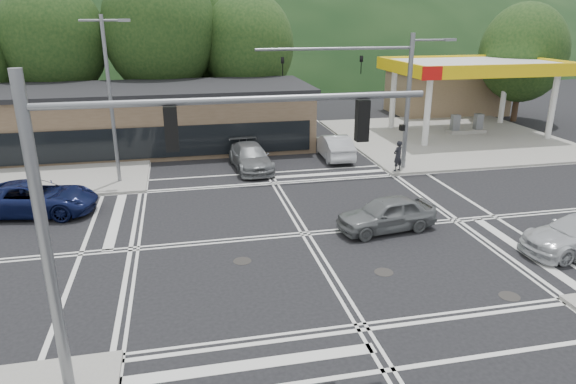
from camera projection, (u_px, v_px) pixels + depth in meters
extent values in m
plane|color=black|center=(305.00, 234.00, 22.23)|extent=(120.00, 120.00, 0.00)
cube|color=gray|center=(449.00, 138.00, 39.03)|extent=(16.00, 16.00, 0.15)
cube|color=gray|center=(24.00, 160.00, 33.06)|extent=(16.00, 16.00, 0.15)
cylinder|color=silver|center=(427.00, 112.00, 35.79)|extent=(0.44, 0.44, 5.00)
cylinder|color=silver|center=(393.00, 99.00, 41.32)|extent=(0.44, 0.44, 5.00)
cylinder|color=silver|center=(552.00, 107.00, 37.77)|extent=(0.44, 0.44, 5.00)
cylinder|color=silver|center=(504.00, 95.00, 43.31)|extent=(0.44, 0.44, 5.00)
cube|color=silver|center=(474.00, 66.00, 38.62)|extent=(12.00, 8.00, 0.60)
cube|color=yellow|center=(505.00, 71.00, 34.93)|extent=(12.20, 0.25, 0.90)
cube|color=yellow|center=(447.00, 61.00, 42.31)|extent=(12.20, 0.25, 0.90)
cube|color=yellow|center=(399.00, 67.00, 37.43)|extent=(0.25, 8.20, 0.90)
cube|color=yellow|center=(543.00, 64.00, 39.82)|extent=(0.25, 8.20, 0.90)
cube|color=red|center=(432.00, 73.00, 33.70)|extent=(1.40, 0.12, 0.90)
cube|color=gray|center=(466.00, 131.00, 40.29)|extent=(3.00, 1.00, 0.30)
cube|color=slate|center=(455.00, 123.00, 39.86)|extent=(0.60, 0.50, 1.30)
cube|color=slate|center=(478.00, 122.00, 40.26)|extent=(0.60, 0.50, 1.30)
cube|color=#846B4F|center=(446.00, 93.00, 48.65)|extent=(10.00, 6.00, 3.80)
cube|color=brown|center=(135.00, 120.00, 35.66)|extent=(24.00, 8.00, 4.00)
ellipsoid|color=black|center=(199.00, 60.00, 105.27)|extent=(252.00, 126.00, 140.00)
cylinder|color=#382619|center=(62.00, 101.00, 40.79)|extent=(0.50, 0.50, 4.84)
ellipsoid|color=black|center=(53.00, 39.00, 39.23)|extent=(8.00, 8.00, 9.20)
cylinder|color=#382619|center=(165.00, 95.00, 42.31)|extent=(0.50, 0.50, 5.28)
ellipsoid|color=black|center=(160.00, 30.00, 40.61)|extent=(9.00, 9.00, 10.35)
cylinder|color=#382619|center=(249.00, 98.00, 43.85)|extent=(0.50, 0.50, 4.40)
ellipsoid|color=black|center=(248.00, 46.00, 42.43)|extent=(7.60, 7.60, 8.74)
cylinder|color=#382619|center=(210.00, 90.00, 46.87)|extent=(0.50, 0.50, 4.84)
ellipsoid|color=black|center=(208.00, 36.00, 45.31)|extent=(8.40, 8.40, 9.66)
cylinder|color=#382619|center=(516.00, 99.00, 44.80)|extent=(0.50, 0.50, 3.96)
ellipsoid|color=black|center=(523.00, 53.00, 43.52)|extent=(7.20, 7.20, 8.28)
cylinder|color=slate|center=(111.00, 103.00, 27.36)|extent=(0.20, 0.20, 9.00)
cylinder|color=slate|center=(102.00, 20.00, 25.97)|extent=(2.20, 0.12, 0.12)
cube|color=slate|center=(124.00, 20.00, 26.19)|extent=(0.60, 0.25, 0.15)
cylinder|color=slate|center=(408.00, 104.00, 30.11)|extent=(0.28, 0.28, 8.00)
cylinder|color=slate|center=(336.00, 49.00, 28.15)|extent=(9.00, 0.16, 0.16)
imported|color=black|center=(361.00, 65.00, 28.75)|extent=(0.16, 0.20, 1.00)
imported|color=black|center=(283.00, 67.00, 27.85)|extent=(0.16, 0.20, 1.00)
cylinder|color=slate|center=(432.00, 40.00, 29.15)|extent=(2.40, 0.12, 0.12)
cube|color=slate|center=(450.00, 40.00, 29.37)|extent=(0.70, 0.30, 0.15)
cube|color=black|center=(402.00, 128.00, 30.52)|extent=(0.25, 0.30, 0.35)
cylinder|color=slate|center=(46.00, 247.00, 11.71)|extent=(0.28, 0.28, 8.00)
cylinder|color=slate|center=(237.00, 100.00, 11.55)|extent=(9.00, 0.16, 0.16)
cube|color=black|center=(171.00, 129.00, 11.45)|extent=(0.30, 0.25, 1.00)
cube|color=black|center=(362.00, 121.00, 12.34)|extent=(0.30, 0.25, 1.00)
imported|color=#0E153F|center=(35.00, 198.00, 24.21)|extent=(6.04, 3.54, 1.58)
imported|color=slate|center=(386.00, 214.00, 22.42)|extent=(4.61, 2.36, 1.50)
imported|color=silver|center=(334.00, 146.00, 33.64)|extent=(1.78, 4.81, 1.57)
imported|color=silver|center=(273.00, 136.00, 36.63)|extent=(1.67, 4.15, 1.42)
imported|color=slate|center=(251.00, 157.00, 31.24)|extent=(2.46, 5.30, 1.50)
imported|color=black|center=(398.00, 156.00, 30.29)|extent=(0.79, 0.68, 1.83)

